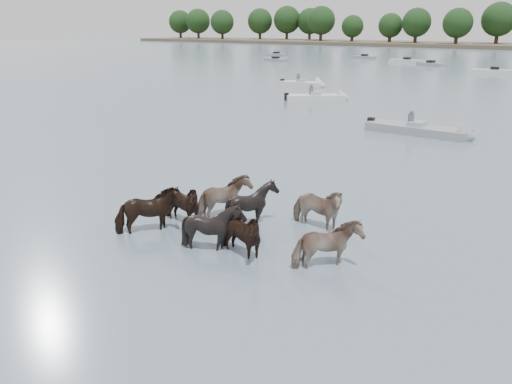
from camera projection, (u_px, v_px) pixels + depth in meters
The scene contains 7 objects.
ground at pixel (207, 257), 14.06m from camera, with size 400.00×400.00×0.00m, color slate.
shoreline at pixel (345, 42), 168.82m from camera, with size 160.00×30.00×1.00m, color #4C4233.
pony_herd at pixel (233, 218), 15.37m from camera, with size 7.10×4.65×1.64m.
motorboat_a at pixel (324, 98), 43.15m from camera, with size 5.06×4.59×1.92m.
motorboat_b at pixel (431, 132), 29.42m from camera, with size 6.42×1.84×1.92m.
motorboat_f at pixel (308, 84), 52.76m from camera, with size 4.96×2.34×1.92m.
treeline at pixel (327, 22), 169.84m from camera, with size 148.95×23.36×12.39m.
Camera 1 is at (8.55, -9.68, 5.98)m, focal length 36.57 mm.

